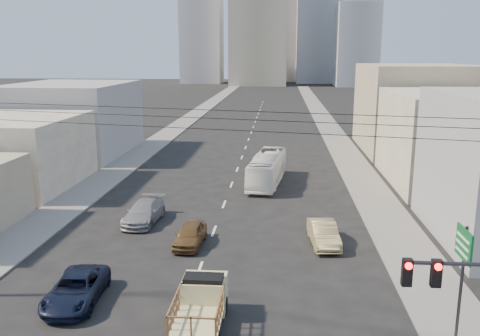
# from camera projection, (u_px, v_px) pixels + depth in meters

# --- Properties ---
(sidewalk_left) EXTENTS (3.50, 180.00, 0.12)m
(sidewalk_left) POSITION_uv_depth(u_px,v_px,m) (189.00, 119.00, 88.36)
(sidewalk_left) COLOR slate
(sidewalk_left) RESTS_ON ground
(sidewalk_right) EXTENTS (3.50, 180.00, 0.12)m
(sidewalk_right) POSITION_uv_depth(u_px,v_px,m) (325.00, 121.00, 86.55)
(sidewalk_right) COLOR slate
(sidewalk_right) RESTS_ON ground
(lane_dashes) EXTENTS (0.15, 104.00, 0.01)m
(lane_dashes) POSITION_uv_depth(u_px,v_px,m) (250.00, 136.00, 70.94)
(lane_dashes) COLOR silver
(lane_dashes) RESTS_ON ground
(flatbed_pickup) EXTENTS (1.95, 4.41, 1.90)m
(flatbed_pickup) POSITION_uv_depth(u_px,v_px,m) (201.00, 303.00, 21.27)
(flatbed_pickup) COLOR #CFC68A
(flatbed_pickup) RESTS_ON ground
(navy_pickup) EXTENTS (2.49, 4.87, 1.32)m
(navy_pickup) POSITION_uv_depth(u_px,v_px,m) (76.00, 289.00, 23.45)
(navy_pickup) COLOR black
(navy_pickup) RESTS_ON ground
(city_bus) EXTENTS (3.39, 9.84, 2.69)m
(city_bus) POSITION_uv_depth(u_px,v_px,m) (267.00, 169.00, 44.79)
(city_bus) COLOR white
(city_bus) RESTS_ON ground
(sedan_brown) EXTENTS (1.75, 3.97, 1.33)m
(sedan_brown) POSITION_uv_depth(u_px,v_px,m) (190.00, 235.00, 30.47)
(sedan_brown) COLOR brown
(sedan_brown) RESTS_ON ground
(sedan_tan) EXTENTS (1.86, 4.37, 1.40)m
(sedan_tan) POSITION_uv_depth(u_px,v_px,m) (324.00, 233.00, 30.56)
(sedan_tan) COLOR #9A8C5A
(sedan_tan) RESTS_ON ground
(sedan_grey) EXTENTS (2.26, 5.01, 1.42)m
(sedan_grey) POSITION_uv_depth(u_px,v_px,m) (144.00, 212.00, 34.58)
(sedan_grey) COLOR gray
(sedan_grey) RESTS_ON ground
(traffic_signal) EXTENTS (3.23, 0.35, 6.00)m
(traffic_signal) POSITION_uv_depth(u_px,v_px,m) (475.00, 315.00, 14.35)
(traffic_signal) COLOR #2D2D33
(traffic_signal) RESTS_ON ground
(green_sign) EXTENTS (0.18, 1.60, 5.00)m
(green_sign) POSITION_uv_depth(u_px,v_px,m) (463.00, 258.00, 19.18)
(green_sign) COLOR #2D2D33
(green_sign) RESTS_ON ground
(overhead_wires) EXTENTS (23.01, 5.02, 0.72)m
(overhead_wires) POSITION_uv_depth(u_px,v_px,m) (168.00, 117.00, 18.89)
(overhead_wires) COLOR black
(overhead_wires) RESTS_ON ground
(bldg_right_mid) EXTENTS (11.00, 14.00, 8.00)m
(bldg_right_mid) POSITION_uv_depth(u_px,v_px,m) (456.00, 139.00, 44.25)
(bldg_right_mid) COLOR #AB9E8A
(bldg_right_mid) RESTS_ON ground
(bldg_right_far) EXTENTS (12.00, 16.00, 10.00)m
(bldg_right_far) POSITION_uv_depth(u_px,v_px,m) (415.00, 108.00, 59.54)
(bldg_right_far) COLOR tan
(bldg_right_far) RESTS_ON ground
(bldg_left_mid) EXTENTS (11.00, 12.00, 6.00)m
(bldg_left_mid) POSITION_uv_depth(u_px,v_px,m) (9.00, 152.00, 43.55)
(bldg_left_mid) COLOR #AB9E8A
(bldg_left_mid) RESTS_ON ground
(bldg_left_far) EXTENTS (12.00, 16.00, 8.00)m
(bldg_left_far) POSITION_uv_depth(u_px,v_px,m) (72.00, 119.00, 57.95)
(bldg_left_far) COLOR #969799
(bldg_left_far) RESTS_ON ground
(midrise_ne) EXTENTS (16.00, 16.00, 40.00)m
(midrise_ne) POSITION_uv_depth(u_px,v_px,m) (318.00, 30.00, 193.45)
(midrise_ne) COLOR #96999E
(midrise_ne) RESTS_ON ground
(midrise_nw) EXTENTS (15.00, 15.00, 34.00)m
(midrise_nw) POSITION_uv_depth(u_px,v_px,m) (202.00, 38.00, 192.65)
(midrise_nw) COLOR #96999E
(midrise_nw) RESTS_ON ground
(midrise_back) EXTENTS (18.00, 18.00, 44.00)m
(midrise_back) POSITION_uv_depth(u_px,v_px,m) (286.00, 26.00, 208.52)
(midrise_back) COLOR #969799
(midrise_back) RESTS_ON ground
(midrise_east) EXTENTS (14.00, 14.00, 28.00)m
(midrise_east) POSITION_uv_depth(u_px,v_px,m) (357.00, 45.00, 174.41)
(midrise_east) COLOR #96999E
(midrise_east) RESTS_ON ground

